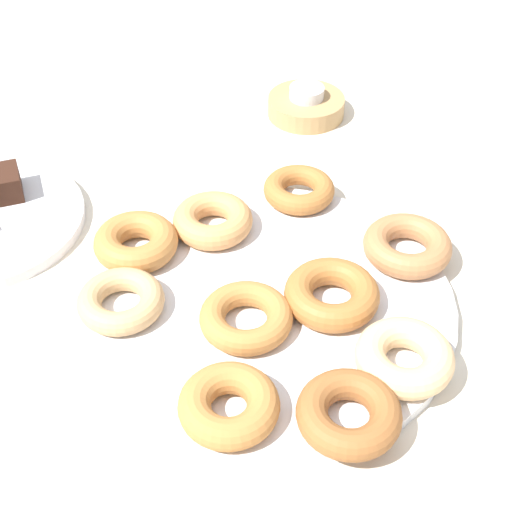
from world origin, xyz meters
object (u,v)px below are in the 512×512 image
Objects in this scene: donut_0 at (332,294)px; donut_8 at (404,357)px; donut_5 at (213,220)px; donut_2 at (136,242)px; tealight at (307,93)px; donut_4 at (349,414)px; candle_holder at (306,106)px; donut_6 at (407,246)px; donut_7 at (299,190)px; donut_3 at (121,301)px; donut_9 at (229,405)px; donut_1 at (246,317)px; donut_plate at (270,302)px.

donut_8 is at bearing -80.32° from donut_0.
donut_5 is 0.26m from donut_8.
donut_2 and donut_8 have the same top height.
tealight reaches higher than donut_0.
candle_holder is at bearing 64.40° from donut_4.
donut_8 reaches higher than donut_6.
donut_7 is at bearing -121.90° from candle_holder.
donut_0 is at bearing -115.76° from tealight.
donut_7 is (0.23, 0.08, 0.00)m from donut_3.
donut_9 is (-0.08, 0.05, 0.00)m from donut_4.
donut_1 is 0.12m from donut_3.
donut_3 is at bearing 159.68° from donut_plate.
donut_8 is (0.06, -0.13, 0.02)m from donut_plate.
candle_holder is (0.30, 0.17, -0.01)m from donut_2.
donut_7 is at bearing 111.02° from donut_6.
donut_plate is 0.16m from donut_7.
donut_0 is 0.17m from donut_7.
candle_holder is at bearing 71.41° from donut_8.
donut_5 is at bearing 69.05° from donut_9.
donut_9 is (-0.19, -0.23, 0.00)m from donut_7.
donut_2 reaches higher than donut_0.
donut_7 is (0.10, 0.13, 0.02)m from donut_plate.
donut_4 reaches higher than donut_7.
donut_1 is 0.96× the size of donut_6.
donut_1 is at bearing -132.89° from donut_7.
donut_4 is (0.08, -0.28, -0.00)m from donut_2.
donut_2 is at bearing 127.53° from donut_plate.
donut_9 is (-0.16, 0.02, -0.00)m from donut_8.
donut_5 is (-0.01, 0.12, 0.02)m from donut_plate.
donut_6 is 1.04× the size of donut_8.
tealight is (0.24, 0.32, 0.01)m from donut_1.
donut_4 is 0.50m from candle_holder.
donut_plate is 0.36m from candle_holder.
donut_8 reaches higher than donut_7.
donut_7 is at bearing 50.03° from donut_9.
candle_holder is at bearing 0.00° from tealight.
donut_5 is 0.20m from donut_6.
donut_5 is 0.98× the size of donut_8.
donut_2 is 0.85× the size of candle_holder.
donut_3 is at bearing 137.92° from donut_8.
donut_9 is (-0.06, -0.08, 0.00)m from donut_1.
donut_0 is at bearing -7.18° from donut_1.
donut_1 is at bearing 133.77° from donut_8.
donut_8 is at bearing -108.59° from candle_holder.
candle_holder is at bearing 79.93° from donut_6.
donut_2 is 0.96× the size of donut_6.
donut_6 is at bearing 4.63° from donut_1.
donut_1 is 1.02× the size of donut_5.
donut_4 is 0.30m from donut_7.
donut_0 and donut_5 have the same top height.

